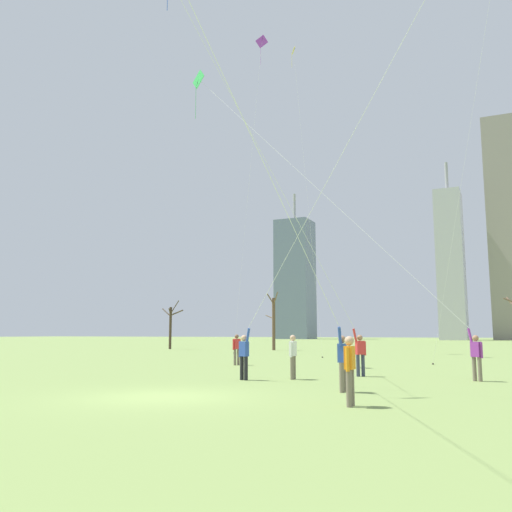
{
  "coord_description": "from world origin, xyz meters",
  "views": [
    {
      "loc": [
        8.45,
        -12.54,
        1.69
      ],
      "look_at": [
        0.0,
        6.0,
        4.58
      ],
      "focal_mm": 38.19,
      "sensor_mm": 36.0,
      "label": 1
    }
  ],
  "objects_px": {
    "bare_tree_center": "(274,322)",
    "kite_flyer_midfield_center_blue": "(341,316)",
    "kite_flyer_midfield_right_green": "(391,270)",
    "bystander_strolling_midfield": "(237,348)",
    "distant_kite_drifting_left_purple": "(260,63)",
    "bare_tree_right_of_center": "(171,325)",
    "bystander_far_off_by_trees": "(350,367)",
    "distant_kite_drifting_right_yellow": "(297,85)",
    "kite_flyer_midfield_left_red": "(281,284)",
    "bystander_watching_nearby": "(293,354)",
    "kite_flyer_far_back_orange": "(315,299)"
  },
  "relations": [
    {
      "from": "bystander_watching_nearby",
      "to": "bystander_far_off_by_trees",
      "type": "height_order",
      "value": "same"
    },
    {
      "from": "distant_kite_drifting_left_purple",
      "to": "bystander_far_off_by_trees",
      "type": "bearing_deg",
      "value": -62.47
    },
    {
      "from": "bystander_far_off_by_trees",
      "to": "distant_kite_drifting_left_purple",
      "type": "bearing_deg",
      "value": 117.53
    },
    {
      "from": "kite_flyer_midfield_right_green",
      "to": "bystander_far_off_by_trees",
      "type": "distance_m",
      "value": 9.9
    },
    {
      "from": "distant_kite_drifting_right_yellow",
      "to": "bystander_watching_nearby",
      "type": "bearing_deg",
      "value": -70.7
    },
    {
      "from": "distant_kite_drifting_right_yellow",
      "to": "kite_flyer_midfield_center_blue",
      "type": "bearing_deg",
      "value": -65.38
    },
    {
      "from": "bystander_watching_nearby",
      "to": "kite_flyer_midfield_left_red",
      "type": "bearing_deg",
      "value": -80.04
    },
    {
      "from": "distant_kite_drifting_left_purple",
      "to": "distant_kite_drifting_right_yellow",
      "type": "xyz_separation_m",
      "value": [
        5.29,
        -4.57,
        -5.21
      ]
    },
    {
      "from": "bystander_far_off_by_trees",
      "to": "distant_kite_drifting_right_yellow",
      "type": "distance_m",
      "value": 35.11
    },
    {
      "from": "kite_flyer_far_back_orange",
      "to": "bare_tree_center",
      "type": "distance_m",
      "value": 39.95
    },
    {
      "from": "distant_kite_drifting_right_yellow",
      "to": "bystander_far_off_by_trees",
      "type": "bearing_deg",
      "value": -67.67
    },
    {
      "from": "kite_flyer_midfield_right_green",
      "to": "bystander_strolling_midfield",
      "type": "distance_m",
      "value": 10.53
    },
    {
      "from": "kite_flyer_far_back_orange",
      "to": "distant_kite_drifting_left_purple",
      "type": "height_order",
      "value": "distant_kite_drifting_left_purple"
    },
    {
      "from": "kite_flyer_far_back_orange",
      "to": "kite_flyer_midfield_right_green",
      "type": "bearing_deg",
      "value": 85.96
    },
    {
      "from": "kite_flyer_midfield_right_green",
      "to": "kite_flyer_midfield_left_red",
      "type": "distance_m",
      "value": 5.77
    },
    {
      "from": "kite_flyer_midfield_right_green",
      "to": "kite_flyer_midfield_left_red",
      "type": "xyz_separation_m",
      "value": [
        -2.79,
        -4.98,
        -0.86
      ]
    },
    {
      "from": "kite_flyer_midfield_center_blue",
      "to": "distant_kite_drifting_right_yellow",
      "type": "xyz_separation_m",
      "value": [
        -8.41,
        18.35,
        19.14
      ]
    },
    {
      "from": "kite_flyer_far_back_orange",
      "to": "distant_kite_drifting_right_yellow",
      "type": "bearing_deg",
      "value": 110.91
    },
    {
      "from": "kite_flyer_midfield_right_green",
      "to": "bystander_watching_nearby",
      "type": "relative_size",
      "value": 10.34
    },
    {
      "from": "bystander_far_off_by_trees",
      "to": "distant_kite_drifting_left_purple",
      "type": "relative_size",
      "value": 0.05
    },
    {
      "from": "bare_tree_center",
      "to": "kite_flyer_midfield_right_green",
      "type": "bearing_deg",
      "value": -59.11
    },
    {
      "from": "distant_kite_drifting_right_yellow",
      "to": "distant_kite_drifting_left_purple",
      "type": "bearing_deg",
      "value": 139.18
    },
    {
      "from": "distant_kite_drifting_left_purple",
      "to": "distant_kite_drifting_right_yellow",
      "type": "bearing_deg",
      "value": -40.82
    },
    {
      "from": "bystander_far_off_by_trees",
      "to": "bare_tree_right_of_center",
      "type": "relative_size",
      "value": 0.32
    },
    {
      "from": "kite_flyer_midfield_left_red",
      "to": "bystander_far_off_by_trees",
      "type": "xyz_separation_m",
      "value": [
        3.48,
        -4.33,
        -2.44
      ]
    },
    {
      "from": "kite_flyer_midfield_center_blue",
      "to": "bystander_far_off_by_trees",
      "type": "distance_m",
      "value": 8.43
    },
    {
      "from": "kite_flyer_midfield_left_red",
      "to": "bystander_strolling_midfield",
      "type": "height_order",
      "value": "kite_flyer_midfield_left_red"
    },
    {
      "from": "distant_kite_drifting_right_yellow",
      "to": "bystander_strolling_midfield",
      "type": "bearing_deg",
      "value": -85.2
    },
    {
      "from": "bystander_strolling_midfield",
      "to": "kite_flyer_midfield_right_green",
      "type": "bearing_deg",
      "value": -25.19
    },
    {
      "from": "kite_flyer_midfield_center_blue",
      "to": "distant_kite_drifting_left_purple",
      "type": "height_order",
      "value": "distant_kite_drifting_left_purple"
    },
    {
      "from": "kite_flyer_midfield_right_green",
      "to": "bystander_strolling_midfield",
      "type": "height_order",
      "value": "kite_flyer_midfield_right_green"
    },
    {
      "from": "bystander_watching_nearby",
      "to": "kite_flyer_midfield_center_blue",
      "type": "bearing_deg",
      "value": 46.22
    },
    {
      "from": "kite_flyer_midfield_left_red",
      "to": "bare_tree_center",
      "type": "bearing_deg",
      "value": 113.04
    },
    {
      "from": "kite_flyer_midfield_center_blue",
      "to": "bare_tree_center",
      "type": "distance_m",
      "value": 33.46
    },
    {
      "from": "bystander_watching_nearby",
      "to": "bare_tree_center",
      "type": "relative_size",
      "value": 0.29
    },
    {
      "from": "distant_kite_drifting_left_purple",
      "to": "bare_tree_right_of_center",
      "type": "distance_m",
      "value": 28.03
    },
    {
      "from": "kite_flyer_midfield_left_red",
      "to": "kite_flyer_midfield_center_blue",
      "type": "bearing_deg",
      "value": 73.34
    },
    {
      "from": "bystander_watching_nearby",
      "to": "distant_kite_drifting_right_yellow",
      "type": "xyz_separation_m",
      "value": [
        -6.96,
        19.87,
        20.59
      ]
    },
    {
      "from": "bystander_watching_nearby",
      "to": "bare_tree_right_of_center",
      "type": "distance_m",
      "value": 39.46
    },
    {
      "from": "kite_flyer_far_back_orange",
      "to": "distant_kite_drifting_right_yellow",
      "type": "distance_m",
      "value": 32.76
    },
    {
      "from": "bystander_watching_nearby",
      "to": "distant_kite_drifting_right_yellow",
      "type": "relative_size",
      "value": 0.06
    },
    {
      "from": "bystander_strolling_midfield",
      "to": "bystander_watching_nearby",
      "type": "bearing_deg",
      "value": -50.46
    },
    {
      "from": "kite_flyer_midfield_center_blue",
      "to": "bystander_far_off_by_trees",
      "type": "xyz_separation_m",
      "value": [
        2.4,
        -7.96,
        -1.45
      ]
    },
    {
      "from": "kite_flyer_midfield_right_green",
      "to": "bystander_far_off_by_trees",
      "type": "bearing_deg",
      "value": -85.78
    },
    {
      "from": "bare_tree_center",
      "to": "kite_flyer_midfield_center_blue",
      "type": "bearing_deg",
      "value": -62.82
    },
    {
      "from": "bystander_far_off_by_trees",
      "to": "kite_flyer_far_back_orange",
      "type": "bearing_deg",
      "value": 133.94
    },
    {
      "from": "kite_flyer_far_back_orange",
      "to": "bystander_far_off_by_trees",
      "type": "bearing_deg",
      "value": -46.06
    },
    {
      "from": "kite_flyer_midfield_center_blue",
      "to": "bare_tree_center",
      "type": "bearing_deg",
      "value": 117.18
    },
    {
      "from": "kite_flyer_far_back_orange",
      "to": "bystander_watching_nearby",
      "type": "bearing_deg",
      "value": 116.81
    },
    {
      "from": "bystander_watching_nearby",
      "to": "bare_tree_right_of_center",
      "type": "bearing_deg",
      "value": 129.89
    }
  ]
}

